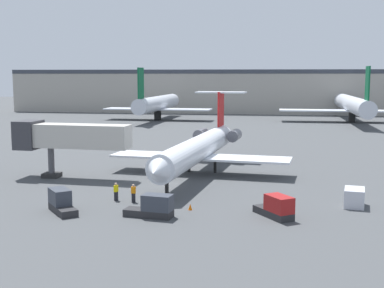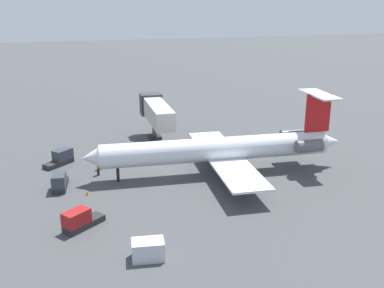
{
  "view_description": "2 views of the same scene",
  "coord_description": "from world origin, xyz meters",
  "px_view_note": "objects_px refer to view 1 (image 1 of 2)",
  "views": [
    {
      "loc": [
        10.59,
        -52.83,
        11.57
      ],
      "look_at": [
        1.42,
        3.68,
        3.87
      ],
      "focal_mm": 48.52,
      "sensor_mm": 36.0,
      "label": 1
    },
    {
      "loc": [
        48.43,
        -12.76,
        19.72
      ],
      "look_at": [
        1.31,
        2.48,
        3.87
      ],
      "focal_mm": 41.59,
      "sensor_mm": 36.0,
      "label": 2
    }
  ],
  "objects_px": {
    "ground_crew_loader": "(116,192)",
    "baggage_tug_spare": "(154,207)",
    "ground_crew_marshaller": "(133,193)",
    "parked_airliner_west_end": "(157,104)",
    "jet_bridge": "(64,137)",
    "regional_jet": "(200,147)",
    "baggage_tug_trailing": "(276,208)",
    "cargo_container_uld": "(354,198)",
    "traffic_cone_near": "(190,207)",
    "baggage_tug_lead": "(61,202)",
    "parked_airliner_west_mid": "(353,105)"
  },
  "relations": [
    {
      "from": "baggage_tug_trailing",
      "to": "traffic_cone_near",
      "type": "distance_m",
      "value": 7.44
    },
    {
      "from": "ground_crew_marshaller",
      "to": "parked_airliner_west_end",
      "type": "distance_m",
      "value": 85.62
    },
    {
      "from": "regional_jet",
      "to": "baggage_tug_lead",
      "type": "relative_size",
      "value": 7.96
    },
    {
      "from": "baggage_tug_spare",
      "to": "parked_airliner_west_end",
      "type": "distance_m",
      "value": 90.64
    },
    {
      "from": "traffic_cone_near",
      "to": "parked_airliner_west_end",
      "type": "bearing_deg",
      "value": 104.81
    },
    {
      "from": "cargo_container_uld",
      "to": "parked_airliner_west_mid",
      "type": "relative_size",
      "value": 0.07
    },
    {
      "from": "cargo_container_uld",
      "to": "parked_airliner_west_end",
      "type": "xyz_separation_m",
      "value": [
        -36.74,
        82.11,
        3.35
      ]
    },
    {
      "from": "jet_bridge",
      "to": "ground_crew_loader",
      "type": "distance_m",
      "value": 13.44
    },
    {
      "from": "baggage_tug_trailing",
      "to": "baggage_tug_spare",
      "type": "relative_size",
      "value": 0.98
    },
    {
      "from": "regional_jet",
      "to": "baggage_tug_lead",
      "type": "xyz_separation_m",
      "value": [
        -9.15,
        -18.51,
        -2.31
      ]
    },
    {
      "from": "cargo_container_uld",
      "to": "traffic_cone_near",
      "type": "bearing_deg",
      "value": -165.97
    },
    {
      "from": "baggage_tug_spare",
      "to": "traffic_cone_near",
      "type": "relative_size",
      "value": 7.56
    },
    {
      "from": "jet_bridge",
      "to": "baggage_tug_spare",
      "type": "height_order",
      "value": "jet_bridge"
    },
    {
      "from": "cargo_container_uld",
      "to": "ground_crew_loader",
      "type": "bearing_deg",
      "value": -176.4
    },
    {
      "from": "cargo_container_uld",
      "to": "parked_airliner_west_end",
      "type": "distance_m",
      "value": 90.02
    },
    {
      "from": "baggage_tug_lead",
      "to": "baggage_tug_trailing",
      "type": "relative_size",
      "value": 0.97
    },
    {
      "from": "baggage_tug_lead",
      "to": "baggage_tug_spare",
      "type": "height_order",
      "value": "same"
    },
    {
      "from": "baggage_tug_spare",
      "to": "parked_airliner_west_end",
      "type": "xyz_separation_m",
      "value": [
        -20.06,
        88.33,
        3.31
      ]
    },
    {
      "from": "regional_jet",
      "to": "parked_airliner_west_end",
      "type": "relative_size",
      "value": 0.97
    },
    {
      "from": "baggage_tug_spare",
      "to": "regional_jet",
      "type": "bearing_deg",
      "value": 86.96
    },
    {
      "from": "baggage_tug_lead",
      "to": "baggage_tug_trailing",
      "type": "xyz_separation_m",
      "value": [
        18.04,
        0.97,
        0.0
      ]
    },
    {
      "from": "parked_airliner_west_mid",
      "to": "baggage_tug_spare",
      "type": "bearing_deg",
      "value": -107.25
    },
    {
      "from": "jet_bridge",
      "to": "ground_crew_marshaller",
      "type": "bearing_deg",
      "value": -42.53
    },
    {
      "from": "jet_bridge",
      "to": "ground_crew_loader",
      "type": "xyz_separation_m",
      "value": [
        8.85,
        -9.37,
        -3.82
      ]
    },
    {
      "from": "cargo_container_uld",
      "to": "baggage_tug_lead",
      "type": "bearing_deg",
      "value": -166.9
    },
    {
      "from": "ground_crew_marshaller",
      "to": "baggage_tug_trailing",
      "type": "distance_m",
      "value": 13.22
    },
    {
      "from": "jet_bridge",
      "to": "baggage_tug_spare",
      "type": "xyz_separation_m",
      "value": [
        13.56,
        -14.24,
        -3.84
      ]
    },
    {
      "from": "ground_crew_loader",
      "to": "parked_airliner_west_end",
      "type": "distance_m",
      "value": 84.92
    },
    {
      "from": "ground_crew_loader",
      "to": "parked_airliner_west_end",
      "type": "relative_size",
      "value": 0.05
    },
    {
      "from": "jet_bridge",
      "to": "parked_airliner_west_mid",
      "type": "bearing_deg",
      "value": 61.29
    },
    {
      "from": "jet_bridge",
      "to": "ground_crew_marshaller",
      "type": "xyz_separation_m",
      "value": [
        10.61,
        -9.73,
        -3.82
      ]
    },
    {
      "from": "cargo_container_uld",
      "to": "traffic_cone_near",
      "type": "distance_m",
      "value": 14.54
    },
    {
      "from": "regional_jet",
      "to": "jet_bridge",
      "type": "relative_size",
      "value": 2.38
    },
    {
      "from": "regional_jet",
      "to": "parked_airliner_west_end",
      "type": "height_order",
      "value": "parked_airliner_west_end"
    },
    {
      "from": "baggage_tug_lead",
      "to": "baggage_tug_spare",
      "type": "distance_m",
      "value": 8.16
    },
    {
      "from": "ground_crew_marshaller",
      "to": "parked_airliner_west_end",
      "type": "bearing_deg",
      "value": 101.54
    },
    {
      "from": "regional_jet",
      "to": "baggage_tug_spare",
      "type": "height_order",
      "value": "regional_jet"
    },
    {
      "from": "ground_crew_loader",
      "to": "baggage_tug_spare",
      "type": "height_order",
      "value": "baggage_tug_spare"
    },
    {
      "from": "baggage_tug_trailing",
      "to": "parked_airliner_west_end",
      "type": "bearing_deg",
      "value": 109.02
    },
    {
      "from": "ground_crew_marshaller",
      "to": "cargo_container_uld",
      "type": "height_order",
      "value": "ground_crew_marshaller"
    },
    {
      "from": "ground_crew_marshaller",
      "to": "parked_airliner_west_end",
      "type": "relative_size",
      "value": 0.05
    },
    {
      "from": "regional_jet",
      "to": "baggage_tug_spare",
      "type": "distance_m",
      "value": 19.12
    },
    {
      "from": "baggage_tug_spare",
      "to": "traffic_cone_near",
      "type": "distance_m",
      "value": 3.78
    },
    {
      "from": "cargo_container_uld",
      "to": "traffic_cone_near",
      "type": "relative_size",
      "value": 5.15
    },
    {
      "from": "traffic_cone_near",
      "to": "parked_airliner_west_end",
      "type": "xyz_separation_m",
      "value": [
        -22.65,
        85.64,
        3.87
      ]
    },
    {
      "from": "cargo_container_uld",
      "to": "parked_airliner_west_end",
      "type": "bearing_deg",
      "value": 114.11
    },
    {
      "from": "jet_bridge",
      "to": "ground_crew_loader",
      "type": "relative_size",
      "value": 7.85
    },
    {
      "from": "regional_jet",
      "to": "ground_crew_marshaller",
      "type": "relative_size",
      "value": 18.69
    },
    {
      "from": "ground_crew_loader",
      "to": "traffic_cone_near",
      "type": "xyz_separation_m",
      "value": [
        7.3,
        -2.18,
        -0.58
      ]
    },
    {
      "from": "ground_crew_marshaller",
      "to": "traffic_cone_near",
      "type": "xyz_separation_m",
      "value": [
        5.54,
        -1.81,
        -0.58
      ]
    }
  ]
}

